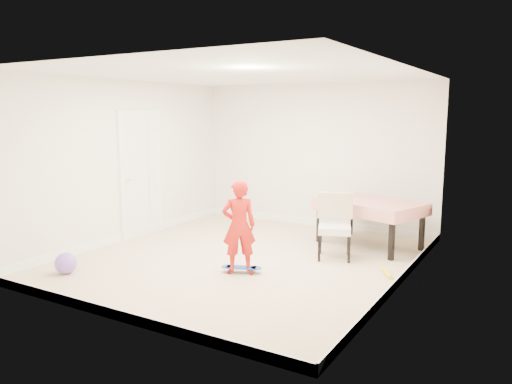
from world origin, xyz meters
The scene contains 17 objects.
ground centered at (0.00, 0.00, 0.00)m, with size 5.00×5.00×0.00m, color #C6B089.
ceiling centered at (0.00, 0.00, 2.58)m, with size 4.50×5.00×0.04m, color silver.
wall_back centered at (0.00, 2.48, 1.30)m, with size 4.50×0.04×2.60m, color silver.
wall_front centered at (0.00, -2.48, 1.30)m, with size 4.50×0.04×2.60m, color silver.
wall_left centered at (-2.23, 0.00, 1.30)m, with size 0.04×5.00×2.60m, color silver.
wall_right centered at (2.23, 0.00, 1.30)m, with size 0.04×5.00×2.60m, color silver.
door centered at (-2.22, 0.30, 1.02)m, with size 0.10×0.94×2.11m, color white.
baseboard_back centered at (0.00, 2.49, 0.06)m, with size 4.50×0.02×0.12m, color white.
baseboard_front centered at (0.00, -2.49, 0.06)m, with size 4.50×0.02×0.12m, color white.
baseboard_left centered at (-2.24, 0.00, 0.06)m, with size 0.02×5.00×0.12m, color white.
baseboard_right centered at (2.24, 0.00, 0.06)m, with size 0.02×5.00×0.12m, color white.
dining_table centered at (1.34, 1.58, 0.36)m, with size 1.55×0.98×0.73m, color red, non-canonical shape.
dining_chair centered at (1.12, 0.68, 0.47)m, with size 0.51×0.59×0.93m, color white, non-canonical shape.
skateboard centered at (0.33, -0.56, 0.04)m, with size 0.53×0.19×0.08m, color blue, non-canonical shape.
child centered at (0.31, -0.58, 0.60)m, with size 0.44×0.29×1.20m, color red.
balloon centered at (-1.62, -1.76, 0.14)m, with size 0.28×0.28×0.28m, color #8254CB.
foam_toy centered at (1.99, 0.32, 0.03)m, with size 0.06×0.06×0.40m, color yellow.
Camera 1 is at (3.68, -5.89, 2.08)m, focal length 35.00 mm.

